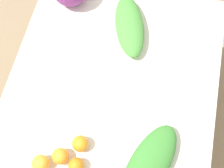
{
  "coord_description": "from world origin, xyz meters",
  "views": [
    {
      "loc": [
        0.54,
        0.12,
        2.05
      ],
      "look_at": [
        0.0,
        0.0,
        0.72
      ],
      "focal_mm": 50.0,
      "sensor_mm": 36.0,
      "label": 1
    }
  ],
  "objects_px": {
    "orange_0": "(76,165)",
    "orange_4": "(60,156)",
    "greens_bunch_beet_tops": "(130,26)",
    "greens_bunch_chard": "(149,164)",
    "orange_2": "(80,144)",
    "orange_1": "(41,163)"
  },
  "relations": [
    {
      "from": "orange_1",
      "to": "greens_bunch_chard",
      "type": "bearing_deg",
      "value": 101.95
    },
    {
      "from": "greens_bunch_beet_tops",
      "to": "orange_0",
      "type": "xyz_separation_m",
      "value": [
        0.71,
        -0.08,
        -0.01
      ]
    },
    {
      "from": "orange_2",
      "to": "orange_1",
      "type": "bearing_deg",
      "value": -50.57
    },
    {
      "from": "greens_bunch_chard",
      "to": "orange_4",
      "type": "bearing_deg",
      "value": -82.74
    },
    {
      "from": "orange_4",
      "to": "orange_0",
      "type": "bearing_deg",
      "value": 73.37
    },
    {
      "from": "orange_1",
      "to": "orange_4",
      "type": "bearing_deg",
      "value": 122.98
    },
    {
      "from": "orange_0",
      "to": "orange_2",
      "type": "height_order",
      "value": "orange_2"
    },
    {
      "from": "greens_bunch_beet_tops",
      "to": "greens_bunch_chard",
      "type": "xyz_separation_m",
      "value": [
        0.64,
        0.21,
        -0.0
      ]
    },
    {
      "from": "greens_bunch_beet_tops",
      "to": "orange_0",
      "type": "relative_size",
      "value": 5.38
    },
    {
      "from": "orange_1",
      "to": "orange_4",
      "type": "xyz_separation_m",
      "value": [
        -0.05,
        0.07,
        -0.0
      ]
    },
    {
      "from": "greens_bunch_beet_tops",
      "to": "greens_bunch_chard",
      "type": "bearing_deg",
      "value": 18.16
    },
    {
      "from": "orange_2",
      "to": "orange_4",
      "type": "relative_size",
      "value": 1.0
    },
    {
      "from": "orange_0",
      "to": "orange_4",
      "type": "xyz_separation_m",
      "value": [
        -0.02,
        -0.07,
        0.0
      ]
    },
    {
      "from": "orange_0",
      "to": "greens_bunch_beet_tops",
      "type": "bearing_deg",
      "value": 173.25
    },
    {
      "from": "greens_bunch_beet_tops",
      "to": "orange_2",
      "type": "bearing_deg",
      "value": -8.28
    },
    {
      "from": "orange_0",
      "to": "orange_4",
      "type": "height_order",
      "value": "orange_4"
    },
    {
      "from": "greens_bunch_chard",
      "to": "orange_4",
      "type": "xyz_separation_m",
      "value": [
        0.05,
        -0.37,
        -0.01
      ]
    },
    {
      "from": "greens_bunch_chard",
      "to": "orange_4",
      "type": "height_order",
      "value": "greens_bunch_chard"
    },
    {
      "from": "greens_bunch_beet_tops",
      "to": "orange_1",
      "type": "xyz_separation_m",
      "value": [
        0.73,
        -0.23,
        -0.01
      ]
    },
    {
      "from": "greens_bunch_beet_tops",
      "to": "orange_4",
      "type": "relative_size",
      "value": 5.06
    },
    {
      "from": "greens_bunch_beet_tops",
      "to": "orange_2",
      "type": "distance_m",
      "value": 0.62
    },
    {
      "from": "orange_0",
      "to": "orange_1",
      "type": "height_order",
      "value": "orange_1"
    }
  ]
}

